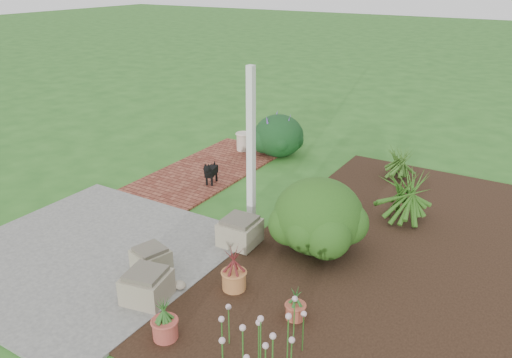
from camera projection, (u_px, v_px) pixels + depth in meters
The scene contains 18 objects.
ground at pixel (232, 226), 7.76m from camera, with size 80.00×80.00×0.00m, color #285E1D.
concrete_patio at pixel (88, 253), 6.98m from camera, with size 3.50×3.50×0.04m, color #5E5E5C.
brick_path at pixel (210, 169), 9.95m from camera, with size 1.60×3.50×0.04m, color maroon.
garden_bed at pixel (400, 255), 6.94m from camera, with size 4.00×7.00×0.03m, color black.
veranda_post at pixel (251, 152), 7.21m from camera, with size 0.10×0.10×2.50m, color white.
stone_trough_near at pixel (151, 260), 6.52m from camera, with size 0.42×0.42×0.28m, color gray.
stone_trough_mid at pixel (147, 287), 5.93m from camera, with size 0.50×0.50×0.33m, color gray.
stone_trough_far at pixel (240, 232), 7.14m from camera, with size 0.52×0.52×0.34m, color gray.
black_dog at pixel (210, 171), 9.10m from camera, with size 0.23×0.48×0.42m.
cream_ceramic_urn at pixel (243, 142), 10.85m from camera, with size 0.29×0.29×0.38m, color beige.
evergreen_shrub at pixel (318, 214), 6.91m from camera, with size 1.25×1.25×1.07m, color #103811.
agapanthus_clump_back at pixel (406, 191), 7.73m from camera, with size 1.09×1.09×0.98m, color #1E4111, non-canonical shape.
agapanthus_clump_front at pixel (399, 159), 9.36m from camera, with size 0.83×0.83×0.74m, color #12370D, non-canonical shape.
pink_flower_patch at pixel (254, 334), 4.90m from camera, with size 1.10×1.10×0.71m, color #113D0F, non-canonical shape.
terracotta_pot_bronze at pixel (234, 280), 6.16m from camera, with size 0.30×0.30×0.24m, color #B8723E.
terracotta_pot_small_left at pixel (295, 311), 5.64m from camera, with size 0.22×0.22×0.18m, color #A44C37.
terracotta_pot_small_right at pixel (165, 329), 5.33m from camera, with size 0.27×0.27×0.23m, color #AD463A.
purple_flowering_bush at pixel (279, 135), 10.61m from camera, with size 1.06×1.06×0.90m, color black.
Camera 1 is at (3.92, -5.66, 3.69)m, focal length 35.00 mm.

